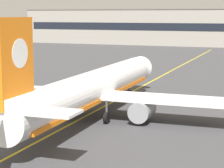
% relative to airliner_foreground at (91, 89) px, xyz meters
% --- Properties ---
extents(ground_plane, '(400.00, 400.00, 0.00)m').
position_rel_airliner_foreground_xyz_m(ground_plane, '(-1.36, -14.83, -3.37)').
color(ground_plane, '#3D3D3F').
extents(taxiway_centreline, '(5.03, 179.95, 0.01)m').
position_rel_airliner_foreground_xyz_m(taxiway_centreline, '(-1.36, 15.17, -3.37)').
color(taxiway_centreline, yellow).
rests_on(taxiway_centreline, ground).
extents(airliner_foreground, '(32.16, 41.49, 11.65)m').
position_rel_airliner_foreground_xyz_m(airliner_foreground, '(0.00, 0.00, 0.00)').
color(airliner_foreground, white).
rests_on(airliner_foreground, ground).
extents(safety_cone_by_nose_gear, '(0.44, 0.44, 0.55)m').
position_rel_airliner_foreground_xyz_m(safety_cone_by_nose_gear, '(0.48, 16.87, -3.11)').
color(safety_cone_by_nose_gear, orange).
rests_on(safety_cone_by_nose_gear, ground).
extents(terminal_building, '(151.20, 12.40, 13.97)m').
position_rel_airliner_foreground_xyz_m(terminal_building, '(-7.21, 122.57, 3.62)').
color(terminal_building, '#9E998E').
rests_on(terminal_building, ground).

